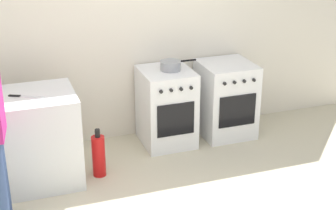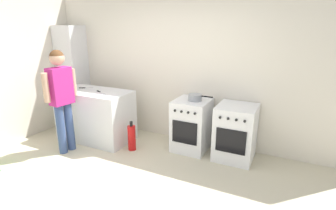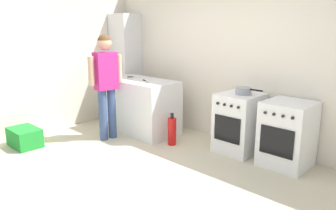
{
  "view_description": "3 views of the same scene",
  "coord_description": "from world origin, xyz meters",
  "views": [
    {
      "loc": [
        -1.36,
        -3.35,
        2.61
      ],
      "look_at": [
        0.1,
        0.81,
        0.78
      ],
      "focal_mm": 55.0,
      "sensor_mm": 36.0,
      "label": 1
    },
    {
      "loc": [
        1.79,
        -2.21,
        1.99
      ],
      "look_at": [
        0.22,
        0.95,
        0.92
      ],
      "focal_mm": 28.0,
      "sensor_mm": 36.0,
      "label": 2
    },
    {
      "loc": [
        2.73,
        -2.37,
        1.79
      ],
      "look_at": [
        -0.15,
        0.63,
        0.77
      ],
      "focal_mm": 35.0,
      "sensor_mm": 36.0,
      "label": 3
    }
  ],
  "objects": [
    {
      "name": "back_wall",
      "position": [
        0.0,
        1.95,
        1.3
      ],
      "size": [
        6.0,
        0.1,
        2.6
      ],
      "primitive_type": "cube",
      "color": "silver",
      "rests_on": "ground"
    },
    {
      "name": "counter_unit",
      "position": [
        -1.35,
        1.2,
        0.45
      ],
      "size": [
        1.3,
        0.7,
        0.9
      ],
      "primitive_type": "cube",
      "color": "silver",
      "rests_on": "ground"
    },
    {
      "name": "oven_left",
      "position": [
        0.35,
        1.58,
        0.43
      ],
      "size": [
        0.55,
        0.62,
        0.85
      ],
      "color": "white",
      "rests_on": "ground"
    },
    {
      "name": "oven_right",
      "position": [
        1.07,
        1.58,
        0.43
      ],
      "size": [
        0.58,
        0.62,
        0.85
      ],
      "color": "white",
      "rests_on": "ground"
    },
    {
      "name": "pot",
      "position": [
        0.4,
        1.57,
        0.9
      ],
      "size": [
        0.4,
        0.22,
        0.1
      ],
      "color": "gray",
      "rests_on": "oven_left"
    },
    {
      "name": "knife_carving",
      "position": [
        -1.15,
        1.15,
        0.9
      ],
      "size": [
        0.31,
        0.18,
        0.01
      ],
      "color": "silver",
      "rests_on": "counter_unit"
    },
    {
      "name": "fire_extinguisher",
      "position": [
        -0.52,
        1.1,
        0.22
      ],
      "size": [
        0.13,
        0.13,
        0.5
      ],
      "color": "red",
      "rests_on": "ground"
    }
  ]
}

